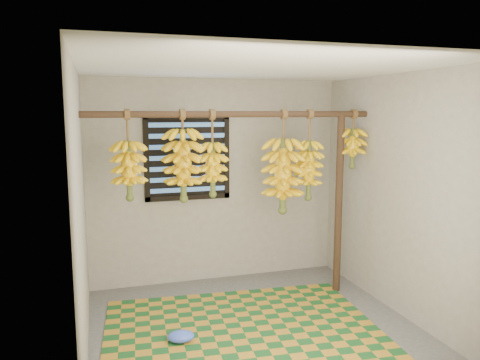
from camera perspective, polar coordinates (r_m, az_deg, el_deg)
name	(u,v)px	position (r m, az deg, el deg)	size (l,w,h in m)	color
floor	(258,332)	(4.57, 2.15, -18.07)	(3.00, 3.00, 0.01)	#515151
ceiling	(259,67)	(4.11, 2.34, 13.62)	(3.00, 3.00, 0.01)	silver
wall_back	(216,181)	(5.59, -2.90, -0.16)	(3.00, 0.01, 2.40)	gray
wall_left	(80,216)	(3.95, -18.89, -4.21)	(0.01, 3.00, 2.40)	gray
wall_right	(402,196)	(4.88, 19.16, -1.88)	(0.01, 3.00, 2.40)	gray
window	(188,157)	(5.45, -6.42, 2.75)	(1.00, 0.04, 1.00)	black
hanging_pole	(236,114)	(4.76, -0.54, 8.02)	(0.06, 0.06, 3.00)	#442C1F
support_post	(339,205)	(5.33, 11.94, -2.94)	(0.08, 0.08, 2.00)	#442C1F
woven_mat	(244,333)	(4.53, 0.51, -18.18)	(2.52, 2.02, 0.01)	#195523
plastic_bag	(181,336)	(4.38, -7.22, -18.39)	(0.24, 0.18, 0.10)	#4062EF
banana_bunch_a	(129,170)	(4.60, -13.38, 1.15)	(0.31, 0.31, 0.87)	brown
banana_bunch_b	(183,165)	(4.66, -6.94, 1.79)	(0.38, 0.38, 0.91)	brown
banana_bunch_c	(213,169)	(4.73, -3.35, 1.32)	(0.29, 0.29, 0.88)	brown
banana_bunch_d	(309,170)	(5.09, 8.38, 1.21)	(0.29, 0.29, 0.97)	brown
banana_bunch_e	(283,176)	(4.98, 5.25, 0.50)	(0.42, 0.42, 1.09)	brown
banana_bunch_f	(353,148)	(5.32, 13.56, 3.82)	(0.30, 0.30, 0.64)	brown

